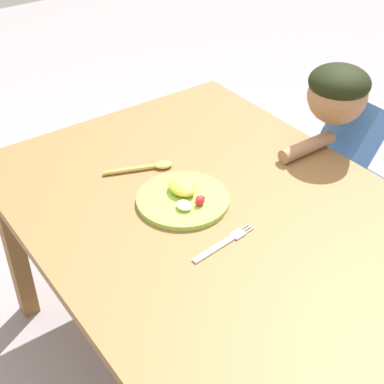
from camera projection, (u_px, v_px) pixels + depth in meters
The scene contains 6 objects.
ground_plane at pixel (210, 358), 1.94m from camera, with size 8.00×8.00×0.00m, color gray.
dining_table at pixel (214, 228), 1.59m from camera, with size 1.28×0.97×0.66m.
plate at pixel (183, 198), 1.56m from camera, with size 0.26×0.26×0.05m.
fork at pixel (223, 244), 1.42m from camera, with size 0.04×0.20×0.01m.
spoon at pixel (148, 167), 1.69m from camera, with size 0.10×0.21×0.02m.
person at pixel (342, 162), 1.92m from camera, with size 0.19×0.45×0.93m.
Camera 1 is at (0.96, -0.76, 1.61)m, focal length 52.49 mm.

